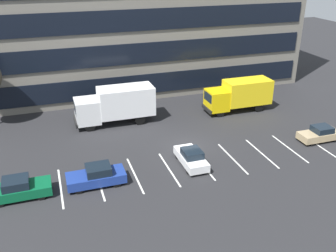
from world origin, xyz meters
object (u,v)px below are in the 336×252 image
(box_truck_yellow_all, at_px, (239,94))
(sedan_tan, at_px, (320,134))
(box_truck_white, at_px, (116,104))
(sedan_forest, at_px, (19,189))
(sedan_white, at_px, (191,157))
(sedan_navy, at_px, (97,176))

(box_truck_yellow_all, height_order, sedan_tan, box_truck_yellow_all)
(box_truck_white, xyz_separation_m, sedan_forest, (-9.06, -10.62, -1.35))
(sedan_white, bearing_deg, sedan_tan, 1.73)
(sedan_forest, relative_size, sedan_navy, 0.99)
(sedan_white, xyz_separation_m, sedan_tan, (12.79, 0.39, -0.01))
(box_truck_yellow_all, relative_size, sedan_white, 1.83)
(box_truck_yellow_all, xyz_separation_m, sedan_tan, (3.56, -8.94, -1.24))
(box_truck_yellow_all, relative_size, sedan_tan, 1.86)
(sedan_forest, bearing_deg, box_truck_yellow_all, 23.64)
(box_truck_white, bearing_deg, sedan_white, -68.51)
(box_truck_yellow_all, bearing_deg, box_truck_white, 176.28)
(box_truck_yellow_all, xyz_separation_m, sedan_navy, (-16.92, -9.82, -1.17))
(box_truck_yellow_all, height_order, sedan_white, box_truck_yellow_all)
(box_truck_yellow_all, distance_m, sedan_white, 13.18)
(sedan_tan, xyz_separation_m, sedan_forest, (-25.86, -0.81, 0.06))
(sedan_white, bearing_deg, box_truck_white, 111.49)
(box_truck_white, xyz_separation_m, sedan_navy, (-3.68, -10.68, -1.34))
(box_truck_white, xyz_separation_m, sedan_tan, (16.80, -9.80, -1.41))
(box_truck_white, height_order, sedan_white, box_truck_white)
(sedan_tan, height_order, sedan_forest, sedan_forest)
(sedan_tan, height_order, sedan_navy, sedan_navy)
(sedan_white, distance_m, sedan_forest, 13.08)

